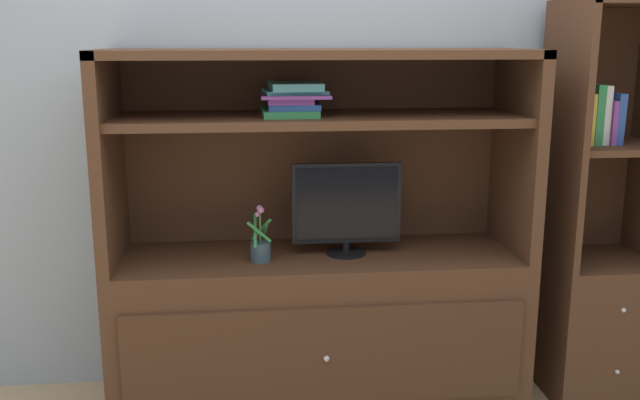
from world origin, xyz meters
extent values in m
cube|color=#9EA8B2|center=(0.00, 0.75, 1.40)|extent=(6.00, 0.10, 2.80)
cube|color=#4C2D1C|center=(0.00, 0.40, 0.35)|extent=(1.77, 0.55, 0.70)
cube|color=#462A19|center=(0.00, 0.12, 0.35)|extent=(1.63, 0.02, 0.42)
sphere|color=silver|center=(0.00, 0.10, 0.35)|extent=(0.02, 0.02, 0.02)
cube|color=#4C2D1C|center=(-0.86, 0.40, 1.13)|extent=(0.05, 0.55, 0.87)
cube|color=#4C2D1C|center=(0.86, 0.40, 1.13)|extent=(0.05, 0.55, 0.87)
cube|color=#4C2D1C|center=(0.00, 0.66, 1.13)|extent=(1.77, 0.02, 0.87)
cube|color=#4C2D1C|center=(0.00, 0.40, 1.55)|extent=(1.77, 0.55, 0.04)
cube|color=#4C2D1C|center=(0.00, 0.40, 1.28)|extent=(1.67, 0.49, 0.04)
cylinder|color=black|center=(0.12, 0.39, 0.71)|extent=(0.17, 0.17, 0.01)
cylinder|color=black|center=(0.12, 0.39, 0.73)|extent=(0.03, 0.03, 0.04)
cube|color=black|center=(0.12, 0.39, 0.92)|extent=(0.47, 0.02, 0.35)
cube|color=black|center=(0.12, 0.37, 0.92)|extent=(0.43, 0.00, 0.31)
cylinder|color=#384C56|center=(-0.25, 0.32, 0.74)|extent=(0.08, 0.08, 0.08)
cylinder|color=#3D6B33|center=(-0.25, 0.32, 0.86)|extent=(0.01, 0.01, 0.15)
cube|color=#2D7A38|center=(-0.23, 0.33, 0.83)|extent=(0.03, 0.14, 0.11)
cube|color=#2D7A38|center=(-0.25, 0.34, 0.83)|extent=(0.09, 0.02, 0.10)
cube|color=#2D7A38|center=(-0.27, 0.32, 0.83)|extent=(0.02, 0.11, 0.11)
cube|color=#2D7A38|center=(-0.26, 0.30, 0.83)|extent=(0.10, 0.03, 0.09)
sphere|color=#C6729E|center=(-0.25, 0.33, 0.92)|extent=(0.03, 0.03, 0.03)
sphere|color=#C6729E|center=(-0.26, 0.33, 0.90)|extent=(0.02, 0.02, 0.02)
sphere|color=#C6729E|center=(-0.25, 0.32, 0.92)|extent=(0.03, 0.03, 0.03)
cube|color=#338C4C|center=(-0.12, 0.40, 1.31)|extent=(0.23, 0.32, 0.03)
cube|color=#2D519E|center=(-0.10, 0.39, 1.34)|extent=(0.21, 0.25, 0.02)
cube|color=purple|center=(-0.12, 0.39, 1.36)|extent=(0.18, 0.25, 0.02)
cube|color=purple|center=(-0.10, 0.39, 1.38)|extent=(0.28, 0.30, 0.01)
cube|color=teal|center=(-0.10, 0.41, 1.40)|extent=(0.26, 0.27, 0.01)
cube|color=teal|center=(-0.10, 0.39, 1.42)|extent=(0.21, 0.29, 0.03)
cube|color=#4C2D1C|center=(1.28, 0.40, 0.32)|extent=(0.48, 0.46, 0.64)
sphere|color=silver|center=(1.28, 0.17, 0.48)|extent=(0.02, 0.02, 0.02)
sphere|color=silver|center=(1.28, 0.17, 0.19)|extent=(0.02, 0.02, 0.02)
cube|color=#4C2D1C|center=(1.06, 0.40, 1.20)|extent=(0.03, 0.46, 1.14)
cube|color=#4C2D1C|center=(1.28, 0.62, 1.20)|extent=(0.48, 0.02, 1.14)
cube|color=#4C2D1C|center=(1.28, 0.40, 1.15)|extent=(0.42, 0.41, 0.03)
cube|color=#4C2D1C|center=(1.28, 0.40, 1.76)|extent=(0.48, 0.46, 0.03)
cube|color=purple|center=(1.12, 0.40, 1.25)|extent=(0.02, 0.17, 0.18)
cube|color=gold|center=(1.15, 0.40, 1.27)|extent=(0.03, 0.18, 0.22)
cube|color=#338C4C|center=(1.18, 0.40, 1.29)|extent=(0.04, 0.17, 0.26)
cube|color=silver|center=(1.22, 0.40, 1.29)|extent=(0.03, 0.14, 0.25)
cube|color=purple|center=(1.25, 0.40, 1.26)|extent=(0.02, 0.17, 0.19)
cube|color=#2D519E|center=(1.28, 0.40, 1.27)|extent=(0.04, 0.17, 0.22)
camera|label=1|loc=(-0.30, -2.52, 1.61)|focal=39.79mm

